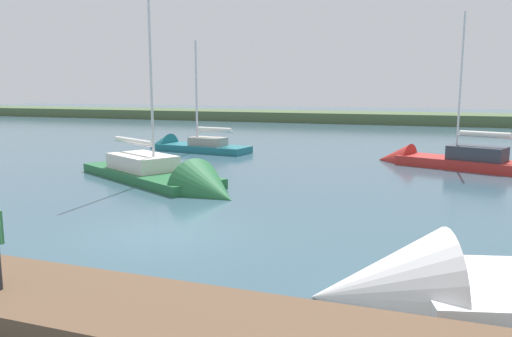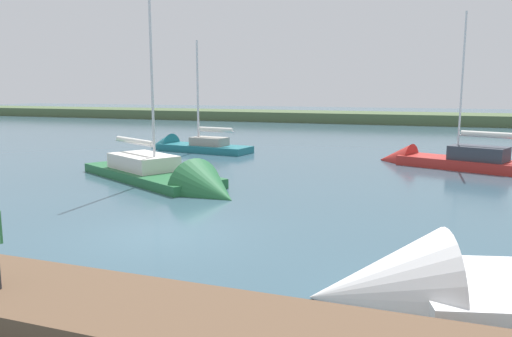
{
  "view_description": "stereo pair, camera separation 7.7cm",
  "coord_description": "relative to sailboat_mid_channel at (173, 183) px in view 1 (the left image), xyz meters",
  "views": [
    {
      "loc": [
        -7.08,
        11.96,
        4.12
      ],
      "look_at": [
        -1.77,
        -2.87,
        1.59
      ],
      "focal_mm": 34.99,
      "sensor_mm": 36.0,
      "label": 1
    },
    {
      "loc": [
        -7.15,
        11.93,
        4.12
      ],
      "look_at": [
        -1.77,
        -2.87,
        1.59
      ],
      "focal_mm": 34.99,
      "sensor_mm": 36.0,
      "label": 2
    }
  ],
  "objects": [
    {
      "name": "ground_plane",
      "position": [
        -3.36,
        6.63,
        -0.12
      ],
      "size": [
        200.0,
        200.0,
        0.0
      ],
      "primitive_type": "plane",
      "color": "#385666"
    },
    {
      "name": "far_shoreline",
      "position": [
        -3.36,
        -43.9,
        -0.12
      ],
      "size": [
        180.0,
        8.0,
        2.4
      ],
      "primitive_type": "cube",
      "color": "#4C603D",
      "rests_on": "ground_plane"
    },
    {
      "name": "dock_pier",
      "position": [
        -3.36,
        11.87,
        0.16
      ],
      "size": [
        27.06,
        2.33,
        0.57
      ],
      "primitive_type": "cube",
      "color": "brown",
      "rests_on": "ground_plane"
    },
    {
      "name": "sailboat_mid_channel",
      "position": [
        0.0,
        0.0,
        0.0
      ],
      "size": [
        10.17,
        7.16,
        12.62
      ],
      "rotation": [
        0.0,
        0.0,
        2.65
      ],
      "color": "#236638",
      "rests_on": "ground_plane"
    },
    {
      "name": "sailboat_inner_slip",
      "position": [
        -10.88,
        -9.56,
        0.05
      ],
      "size": [
        8.34,
        4.83,
        8.96
      ],
      "rotation": [
        0.0,
        0.0,
        -0.36
      ],
      "color": "#B22823",
      "rests_on": "ground_plane"
    },
    {
      "name": "sailboat_behind_pier",
      "position": [
        5.15,
        -11.1,
        0.04
      ],
      "size": [
        7.93,
        3.17,
        8.12
      ],
      "rotation": [
        0.0,
        0.0,
        -0.15
      ],
      "color": "#1E6B75",
      "rests_on": "ground_plane"
    }
  ]
}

